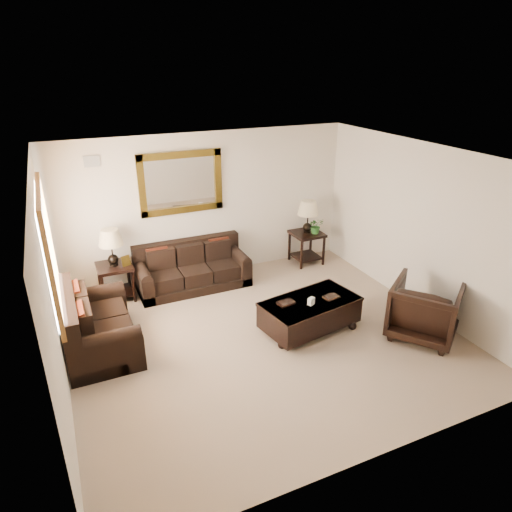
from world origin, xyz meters
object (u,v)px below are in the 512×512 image
loveseat (95,328)px  armchair (425,307)px  end_table_left (113,254)px  sofa (192,271)px  coffee_table (310,311)px  end_table_right (308,223)px

loveseat → armchair: bearing=-110.3°
loveseat → end_table_left: end_table_left is taller
sofa → loveseat: loveseat is taller
sofa → end_table_left: bearing=177.3°
loveseat → coffee_table: (3.05, -0.82, -0.02)m
sofa → loveseat: 2.28m
coffee_table → end_table_left: bearing=129.2°
loveseat → end_table_right: (4.27, 1.40, 0.52)m
end_table_right → armchair: bearing=-85.6°
sofa → coffee_table: 2.48m
sofa → end_table_right: (2.43, 0.06, 0.56)m
end_table_left → end_table_right: end_table_right is taller
sofa → coffee_table: size_ratio=1.25×
end_table_left → armchair: bearing=-37.5°
sofa → end_table_left: (-1.33, 0.06, 0.54)m
sofa → coffee_table: bearing=-60.8°
armchair → loveseat: bearing=34.0°
end_table_left → armchair: size_ratio=1.34×
loveseat → end_table_left: (0.50, 1.41, 0.50)m
sofa → armchair: 4.03m
loveseat → coffee_table: size_ratio=1.02×
sofa → armchair: size_ratio=2.08×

